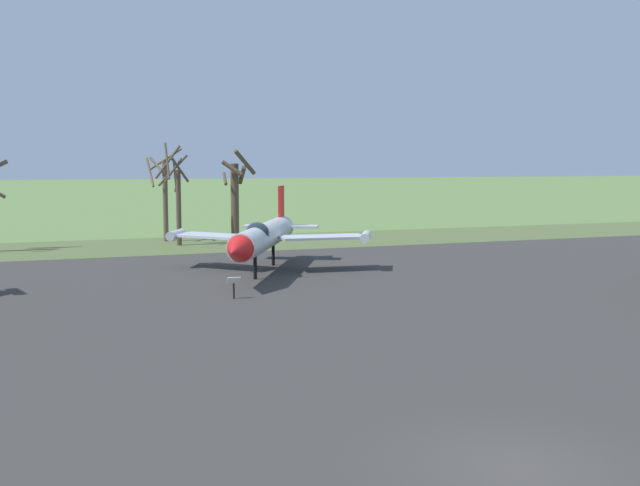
# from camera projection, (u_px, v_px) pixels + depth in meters

# --- Properties ---
(ground_plane) EXTENTS (600.00, 600.00, 0.00)m
(ground_plane) POSITION_uv_depth(u_px,v_px,m) (517.00, 469.00, 14.87)
(ground_plane) COLOR #607F42
(asphalt_apron) EXTENTS (82.55, 46.70, 0.05)m
(asphalt_apron) POSITION_uv_depth(u_px,v_px,m) (293.00, 326.00, 27.92)
(asphalt_apron) COLOR #383533
(asphalt_apron) RESTS_ON ground
(grass_verge_strip) EXTENTS (142.55, 12.00, 0.06)m
(grass_verge_strip) POSITION_uv_depth(u_px,v_px,m) (167.00, 246.00, 55.29)
(grass_verge_strip) COLOR #546336
(grass_verge_strip) RESTS_ON ground
(jet_fighter_front_left) EXTENTS (11.32, 13.94, 4.65)m
(jet_fighter_front_left) POSITION_uv_depth(u_px,v_px,m) (264.00, 236.00, 41.26)
(jet_fighter_front_left) COLOR silver
(jet_fighter_front_left) RESTS_ON ground
(info_placard_front_left) EXTENTS (0.60, 0.26, 1.03)m
(info_placard_front_left) POSITION_uv_depth(u_px,v_px,m) (234.00, 285.00, 33.36)
(info_placard_front_left) COLOR black
(info_placard_front_left) RESTS_ON ground
(bare_tree_right_of_center) EXTENTS (2.84, 2.84, 7.27)m
(bare_tree_right_of_center) POSITION_uv_depth(u_px,v_px,m) (165.00, 192.00, 57.97)
(bare_tree_right_of_center) COLOR brown
(bare_tree_right_of_center) RESTS_ON ground
(bare_tree_far_right) EXTENTS (2.61, 2.47, 7.57)m
(bare_tree_far_right) POSITION_uv_depth(u_px,v_px,m) (176.00, 194.00, 55.09)
(bare_tree_far_right) COLOR brown
(bare_tree_far_right) RESTS_ON ground
(bare_tree_backdrop_extra) EXTENTS (2.78, 2.56, 7.11)m
(bare_tree_backdrop_extra) POSITION_uv_depth(u_px,v_px,m) (236.00, 195.00, 57.80)
(bare_tree_backdrop_extra) COLOR brown
(bare_tree_backdrop_extra) RESTS_ON ground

